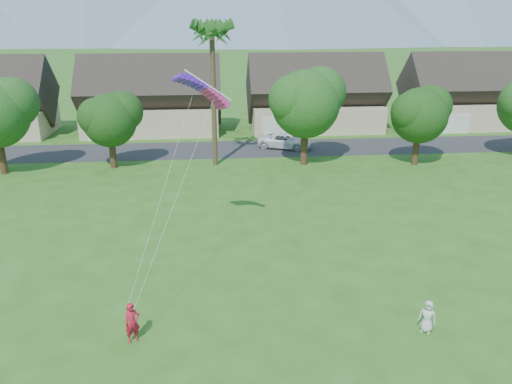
{
  "coord_description": "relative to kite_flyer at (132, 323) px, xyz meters",
  "views": [
    {
      "loc": [
        -2.29,
        -15.05,
        12.65
      ],
      "look_at": [
        0.0,
        10.0,
        3.8
      ],
      "focal_mm": 35.0,
      "sensor_mm": 36.0,
      "label": 1
    }
  ],
  "objects": [
    {
      "name": "fan_palm",
      "position": [
        3.73,
        25.77,
        10.93
      ],
      "size": [
        3.0,
        3.0,
        13.8
      ],
      "color": "#4C3D26",
      "rests_on": "ground"
    },
    {
      "name": "parafoil_kite",
      "position": [
        3.11,
        8.85,
        8.26
      ],
      "size": [
        3.33,
        1.42,
        0.5
      ],
      "rotation": [
        0.0,
        0.0,
        0.31
      ],
      "color": "#531AC4",
      "rests_on": "ground"
    },
    {
      "name": "street",
      "position": [
        5.73,
        31.27,
        -0.87
      ],
      "size": [
        90.0,
        7.0,
        0.01
      ],
      "primitive_type": "cube",
      "color": "#2D2D30",
      "rests_on": "ground"
    },
    {
      "name": "kite_flyer",
      "position": [
        0.0,
        0.0,
        0.0
      ],
      "size": [
        0.76,
        0.67,
        1.75
      ],
      "primitive_type": "imported",
      "rotation": [
        0.0,
        0.0,
        0.5
      ],
      "color": "red",
      "rests_on": "ground"
    },
    {
      "name": "parked_car",
      "position": [
        10.88,
        31.27,
        -0.13
      ],
      "size": [
        5.91,
        4.29,
        1.49
      ],
      "primitive_type": "imported",
      "rotation": [
        0.0,
        0.0,
        1.19
      ],
      "color": "white",
      "rests_on": "ground"
    },
    {
      "name": "watcher",
      "position": [
        12.3,
        -0.44,
        -0.15
      ],
      "size": [
        0.85,
        0.78,
        1.46
      ],
      "primitive_type": "imported",
      "rotation": [
        0.0,
        0.0,
        -0.59
      ],
      "color": "silver",
      "rests_on": "ground"
    },
    {
      "name": "houses_row",
      "position": [
        6.23,
        40.26,
        2.57
      ],
      "size": [
        72.75,
        8.19,
        8.86
      ],
      "color": "beige",
      "rests_on": "ground"
    },
    {
      "name": "ground",
      "position": [
        5.73,
        -2.73,
        -0.87
      ],
      "size": [
        500.0,
        500.0,
        0.0
      ],
      "primitive_type": "plane",
      "color": "#2D6019",
      "rests_on": "ground"
    },
    {
      "name": "tree_row",
      "position": [
        4.59,
        25.19,
        4.02
      ],
      "size": [
        62.27,
        6.67,
        8.45
      ],
      "color": "#47301C",
      "rests_on": "ground"
    }
  ]
}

